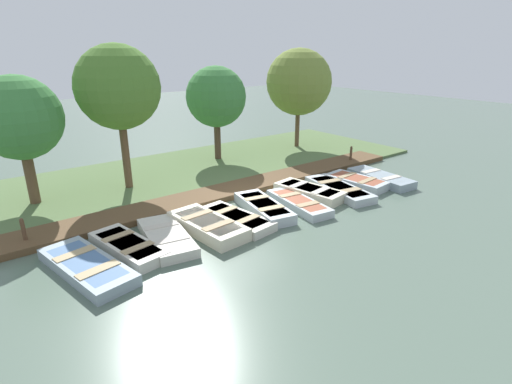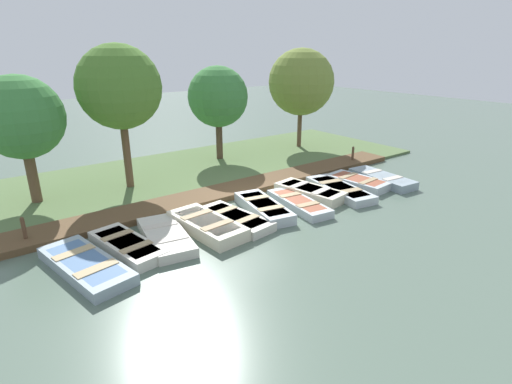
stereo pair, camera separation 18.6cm
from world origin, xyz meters
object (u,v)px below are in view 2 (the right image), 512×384
Objects in this scene: rowboat_8 at (340,189)px; mooring_post_far at (353,155)px; rowboat_0 at (86,265)px; rowboat_2 at (166,236)px; rowboat_5 at (263,207)px; rowboat_9 at (358,182)px; park_tree_center at (218,97)px; rowboat_1 at (127,246)px; rowboat_4 at (235,219)px; park_tree_right at (301,82)px; rowboat_3 at (207,225)px; rowboat_7 at (310,192)px; rowboat_6 at (299,203)px; park_tree_far_left at (21,118)px; park_tree_left at (119,88)px; mooring_post_near at (24,231)px; rowboat_10 at (382,178)px.

mooring_post_far reaches higher than rowboat_8.
rowboat_2 is (-0.32, 2.47, -0.00)m from rowboat_0.
rowboat_5 is at bearing 99.68° from rowboat_2.
mooring_post_far is at bearing 134.74° from rowboat_8.
park_tree_center is (-7.17, -2.56, 3.13)m from rowboat_9.
rowboat_0 is at bearing -81.70° from rowboat_1.
park_tree_right is at bearing 118.29° from rowboat_4.
rowboat_9 reaches higher than rowboat_2.
rowboat_7 is (-0.30, 4.95, -0.01)m from rowboat_3.
rowboat_6 is at bearing -73.42° from rowboat_7.
park_tree_far_left reaches higher than rowboat_6.
park_tree_right is (-6.65, 2.68, 3.65)m from rowboat_9.
park_tree_far_left is at bearing -151.64° from rowboat_3.
park_tree_left is (-5.75, 3.39, 4.04)m from rowboat_0.
park_tree_center is (-7.03, 6.39, 3.16)m from rowboat_2.
rowboat_6 is 3.36× the size of mooring_post_far.
rowboat_5 is 7.70m from mooring_post_near.
rowboat_7 is at bearing 45.65° from park_tree_left.
park_tree_left is (-5.73, -6.70, 4.04)m from rowboat_8.
park_tree_far_left reaches higher than rowboat_3.
park_tree_right is (-6.81, 4.02, 3.66)m from rowboat_8.
park_tree_right is at bearing 117.87° from rowboat_3.
rowboat_4 is 0.95× the size of rowboat_10.
rowboat_10 is at bearing 97.00° from rowboat_5.
park_tree_far_left reaches higher than rowboat_5.
rowboat_5 is 3.37× the size of mooring_post_near.
rowboat_3 is 4.95m from rowboat_7.
rowboat_4 is (0.01, 1.11, -0.06)m from rowboat_3.
rowboat_8 is (0.44, 1.28, -0.04)m from rowboat_7.
rowboat_3 is (0.16, 1.38, 0.06)m from rowboat_2.
rowboat_6 is (0.40, 5.22, -0.00)m from rowboat_2.
rowboat_1 is 5.02m from rowboat_5.
park_tree_right reaches higher than rowboat_1.
rowboat_6 is (0.23, 2.73, -0.00)m from rowboat_4.
rowboat_6 is at bearing -66.56° from mooring_post_far.
park_tree_far_left is at bearing -87.25° from park_tree_right.
rowboat_8 reaches higher than rowboat_0.
rowboat_8 is 3.80× the size of mooring_post_far.
rowboat_5 is 8.12m from park_tree_center.
rowboat_5 is 0.99× the size of rowboat_10.
mooring_post_near is (-2.49, -5.99, 0.31)m from rowboat_4.
park_tree_center reaches higher than park_tree_far_left.
rowboat_7 reaches higher than rowboat_1.
rowboat_8 is 9.69m from park_tree_left.
rowboat_5 is at bearing -83.51° from rowboat_8.
rowboat_7 is 0.85× the size of rowboat_8.
rowboat_7 is at bearing 88.23° from rowboat_3.
park_tree_center is 5.28m from park_tree_right.
park_tree_far_left is at bearing -110.62° from rowboat_10.
rowboat_0 reaches higher than rowboat_6.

